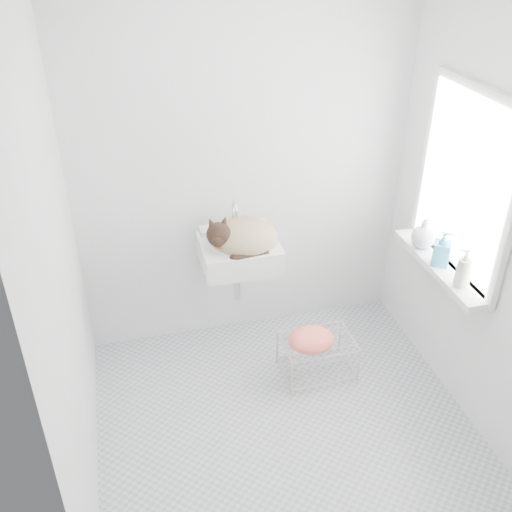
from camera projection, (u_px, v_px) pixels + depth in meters
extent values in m
cube|color=silver|center=(284.00, 420.00, 3.50)|extent=(2.20, 2.00, 0.02)
cube|color=white|center=(244.00, 166.00, 3.69)|extent=(2.20, 0.02, 2.50)
cube|color=white|center=(486.00, 217.00, 3.09)|extent=(0.02, 2.00, 2.50)
cube|color=white|center=(59.00, 271.00, 2.63)|extent=(0.02, 2.00, 2.50)
cube|color=white|center=(467.00, 185.00, 3.20)|extent=(0.01, 0.80, 1.00)
cube|color=white|center=(465.00, 185.00, 3.20)|extent=(0.04, 0.90, 1.10)
cube|color=white|center=(439.00, 266.00, 3.45)|extent=(0.16, 0.88, 0.04)
cube|color=white|center=(239.00, 242.00, 3.66)|extent=(0.49, 0.43, 0.20)
ellipsoid|color=tan|center=(244.00, 238.00, 3.64)|extent=(0.46, 0.41, 0.22)
sphere|color=black|center=(220.00, 233.00, 3.50)|extent=(0.17, 0.17, 0.15)
torus|color=#C32D02|center=(224.00, 239.00, 3.52)|extent=(0.15, 0.15, 0.06)
cube|color=#BEB8B7|center=(317.00, 355.00, 3.79)|extent=(0.46, 0.32, 0.27)
ellipsoid|color=orange|center=(311.00, 344.00, 3.65)|extent=(0.30, 0.21, 0.12)
imported|color=silver|center=(460.00, 285.00, 3.24)|extent=(0.09, 0.09, 0.20)
imported|color=teal|center=(439.00, 264.00, 3.43)|extent=(0.14, 0.13, 0.21)
imported|color=silver|center=(422.00, 246.00, 3.61)|extent=(0.21, 0.21, 0.19)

